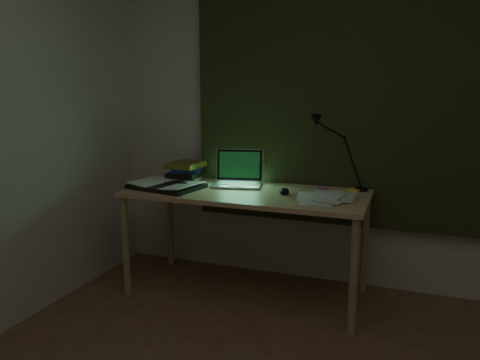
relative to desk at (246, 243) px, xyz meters
The scene contains 11 objects.
wall_back 1.16m from the desk, 35.09° to the left, with size 3.50×0.00×2.50m, color silver.
curtain 1.31m from the desk, 32.49° to the left, with size 2.20×0.06×2.00m, color #282F17.
desk is the anchor object (origin of this frame).
laptop 0.51m from the desk, 131.85° to the left, with size 0.34×0.38×0.24m, color silver, non-canonical shape.
open_textbook 0.67m from the desk, 169.26° to the right, with size 0.46×0.33×0.04m, color white, non-canonical shape.
book_stack 0.72m from the desk, 160.33° to the left, with size 0.22×0.26×0.14m, color white, non-canonical shape.
loose_papers 0.64m from the desk, ahead, with size 0.30×0.32×0.02m, color white, non-canonical shape.
mouse 0.46m from the desk, ahead, with size 0.06×0.10×0.04m, color black.
sticky_yellow 0.80m from the desk, 19.71° to the left, with size 0.08×0.08×0.02m, color yellow.
sticky_pink 0.64m from the desk, 24.30° to the left, with size 0.07×0.07×0.02m, color #D25199.
desk_lamp 0.97m from the desk, 21.25° to the left, with size 0.32×0.25×0.48m, color black, non-canonical shape.
Camera 1 is at (0.41, -1.28, 1.39)m, focal length 35.00 mm.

